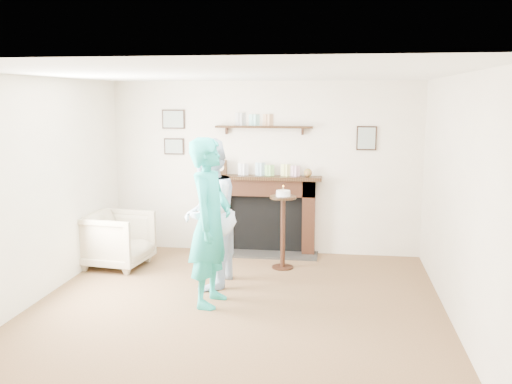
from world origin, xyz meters
TOP-DOWN VIEW (x-y plane):
  - ground at (0.00, 0.00)m, footprint 5.00×5.00m
  - room_shell at (-0.00, 0.69)m, footprint 4.54×5.02m
  - armchair at (-1.86, 1.44)m, footprint 0.91×0.89m
  - man at (-0.46, 0.82)m, footprint 0.73×0.91m
  - woman at (-0.30, 0.25)m, footprint 0.52×0.72m
  - pedestal_table at (0.35, 1.69)m, footprint 0.35×0.35m

SIDE VIEW (x-z plane):
  - ground at x=0.00m, z-range 0.00..0.00m
  - armchair at x=-1.86m, z-range -0.37..0.37m
  - man at x=-0.46m, z-range -0.90..0.90m
  - woman at x=-0.30m, z-range -0.92..0.92m
  - pedestal_table at x=0.35m, z-range 0.13..1.26m
  - room_shell at x=0.00m, z-range 0.36..2.88m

